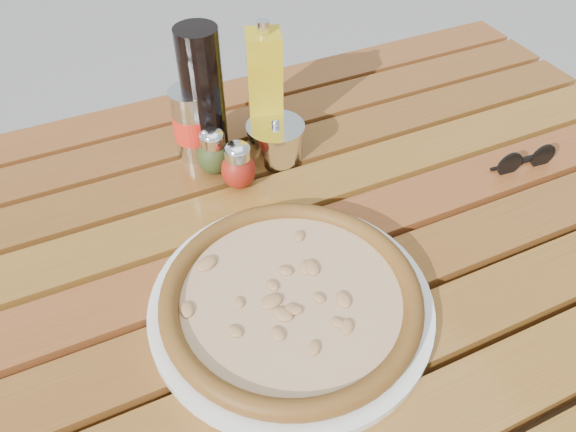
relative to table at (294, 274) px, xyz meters
name	(u,v)px	position (x,y,z in m)	size (l,w,h in m)	color
table	(294,274)	(0.00, 0.00, 0.00)	(1.40, 0.90, 0.75)	#3A1E0D
plate	(291,304)	(-0.05, -0.11, 0.08)	(0.36, 0.36, 0.01)	white
pizza	(291,297)	(-0.05, -0.11, 0.10)	(0.41, 0.41, 0.03)	beige
pepper_shaker	(238,166)	(-0.03, 0.15, 0.11)	(0.07, 0.07, 0.08)	#A42012
oregano_shaker	(214,152)	(-0.05, 0.19, 0.11)	(0.06, 0.06, 0.08)	#39451B
dark_bottle	(203,95)	(-0.04, 0.25, 0.19)	(0.07, 0.07, 0.22)	black
soda_can	(194,123)	(-0.06, 0.25, 0.13)	(0.09, 0.09, 0.12)	silver
olive_oil_cruet	(265,87)	(0.06, 0.25, 0.17)	(0.07, 0.07, 0.21)	#B89613
parmesan_tin	(276,140)	(0.06, 0.19, 0.11)	(0.11, 0.11, 0.07)	silver
sunglasses	(525,160)	(0.41, -0.01, 0.09)	(0.11, 0.03, 0.04)	black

